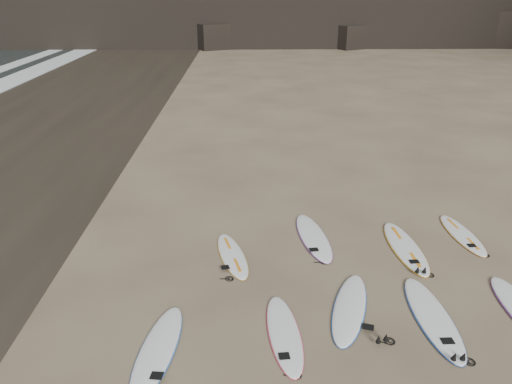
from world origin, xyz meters
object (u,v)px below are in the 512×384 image
(surfboard_5, at_px, (232,255))
(surfboard_1, at_px, (284,333))
(surfboard_0, at_px, (158,349))
(surfboard_8, at_px, (462,234))
(surfboard_7, at_px, (405,247))
(surfboard_3, at_px, (433,316))
(surfboard_2, at_px, (350,307))
(surfboard_6, at_px, (313,237))

(surfboard_5, bearing_deg, surfboard_1, -84.45)
(surfboard_0, relative_size, surfboard_8, 1.08)
(surfboard_7, bearing_deg, surfboard_5, -178.39)
(surfboard_0, bearing_deg, surfboard_3, 16.18)
(surfboard_0, distance_m, surfboard_8, 8.45)
(surfboard_0, relative_size, surfboard_1, 1.06)
(surfboard_2, height_order, surfboard_7, surfboard_7)
(surfboard_0, height_order, surfboard_3, surfboard_3)
(surfboard_5, xyz_separation_m, surfboard_7, (4.31, 0.27, 0.01))
(surfboard_5, bearing_deg, surfboard_7, -10.07)
(surfboard_1, bearing_deg, surfboard_8, 33.38)
(surfboard_3, height_order, surfboard_8, surfboard_3)
(surfboard_2, bearing_deg, surfboard_7, 70.47)
(surfboard_0, height_order, surfboard_2, same)
(surfboard_0, distance_m, surfboard_5, 3.58)
(surfboard_3, xyz_separation_m, surfboard_8, (2.02, 3.46, -0.01))
(surfboard_6, distance_m, surfboard_8, 3.93)
(surfboard_0, distance_m, surfboard_6, 5.40)
(surfboard_3, relative_size, surfboard_7, 1.01)
(surfboard_7, bearing_deg, surfboard_8, 18.95)
(surfboard_7, bearing_deg, surfboard_1, -137.40)
(surfboard_1, relative_size, surfboard_5, 1.05)
(surfboard_7, distance_m, surfboard_8, 1.83)
(surfboard_5, bearing_deg, surfboard_0, -124.54)
(surfboard_6, bearing_deg, surfboard_0, -135.30)
(surfboard_3, bearing_deg, surfboard_0, -171.96)
(surfboard_7, bearing_deg, surfboard_3, -98.30)
(surfboard_1, bearing_deg, surfboard_3, 3.53)
(surfboard_1, distance_m, surfboard_7, 4.60)
(surfboard_6, bearing_deg, surfboard_8, -6.24)
(surfboard_3, relative_size, surfboard_6, 1.03)
(surfboard_0, relative_size, surfboard_5, 1.12)
(surfboard_6, xyz_separation_m, surfboard_7, (2.22, -0.62, 0.00))
(surfboard_1, bearing_deg, surfboard_7, 40.05)
(surfboard_0, xyz_separation_m, surfboard_5, (1.28, 3.34, -0.00))
(surfboard_1, relative_size, surfboard_2, 0.94)
(surfboard_1, relative_size, surfboard_6, 0.88)
(surfboard_1, bearing_deg, surfboard_2, 24.24)
(surfboard_2, relative_size, surfboard_8, 1.08)
(surfboard_0, height_order, surfboard_1, surfboard_0)
(surfboard_5, relative_size, surfboard_6, 0.84)
(surfboard_5, distance_m, surfboard_7, 4.31)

